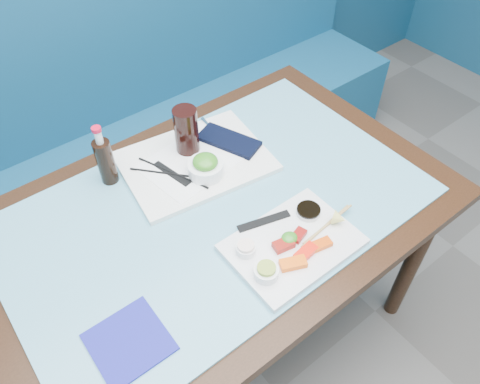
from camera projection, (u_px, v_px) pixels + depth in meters
booth_bench at (111, 153)px, 2.12m from camera, size 3.00×0.56×1.17m
dining_table at (217, 226)px, 1.45m from camera, size 1.40×0.90×0.75m
glass_top at (216, 208)px, 1.39m from camera, size 1.22×0.76×0.01m
sashimi_plate at (292, 244)px, 1.28m from camera, size 0.35×0.25×0.02m
salmon_left at (293, 263)px, 1.22m from camera, size 0.08×0.06×0.02m
salmon_mid at (306, 253)px, 1.24m from camera, size 0.07×0.04×0.02m
salmon_right at (320, 245)px, 1.26m from camera, size 0.07×0.04×0.01m
tuna_left at (284, 245)px, 1.26m from camera, size 0.06×0.04×0.02m
tuna_right at (299, 235)px, 1.28m from camera, size 0.05×0.04×0.02m
seaweed_garnish at (289, 238)px, 1.27m from camera, size 0.05×0.05×0.03m
ramekin_wasabi at (266, 272)px, 1.19m from camera, size 0.08×0.08×0.03m
wasabi_fill at (266, 268)px, 1.18m from camera, size 0.05×0.05×0.01m
ramekin_ginger at (246, 249)px, 1.24m from camera, size 0.07×0.07×0.02m
ginger_fill at (246, 246)px, 1.23m from camera, size 0.05×0.05×0.01m
soy_dish at (308, 212)px, 1.34m from camera, size 0.09×0.09×0.01m
soy_fill at (309, 210)px, 1.33m from camera, size 0.07×0.07×0.01m
lemon_wedge at (339, 219)px, 1.30m from camera, size 0.05×0.05×0.04m
chopstick_sleeve at (264, 221)px, 1.32m from camera, size 0.16×0.07×0.00m
wooden_chopstick_a at (326, 226)px, 1.31m from camera, size 0.21×0.03×0.01m
wooden_chopstick_b at (328, 224)px, 1.31m from camera, size 0.21×0.02×0.01m
serving_tray at (195, 161)px, 1.51m from camera, size 0.50×0.40×0.02m
paper_placemat at (195, 159)px, 1.50m from camera, size 0.35×0.28×0.00m
seaweed_bowl at (206, 169)px, 1.44m from camera, size 0.13×0.13×0.04m
seaweed_salad at (205, 162)px, 1.42m from camera, size 0.08×0.08×0.04m
cola_glass at (186, 130)px, 1.48m from camera, size 0.09×0.09×0.16m
navy_pouch at (229, 141)px, 1.55m from camera, size 0.16×0.22×0.02m
fork at (209, 126)px, 1.61m from camera, size 0.02×0.10×0.01m
black_chopstick_a at (171, 174)px, 1.45m from camera, size 0.18×0.20×0.01m
black_chopstick_b at (173, 173)px, 1.45m from camera, size 0.11×0.25×0.01m
tray_sleeve at (172, 174)px, 1.45m from camera, size 0.05×0.15×0.00m
cola_bottle_body at (106, 162)px, 1.41m from camera, size 0.06×0.06×0.15m
cola_bottle_neck at (98, 137)px, 1.33m from camera, size 0.03×0.03×0.04m
cola_bottle_cap at (96, 129)px, 1.31m from camera, size 0.03×0.03×0.01m
blue_napkin at (129, 342)px, 1.09m from camera, size 0.17×0.17×0.01m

